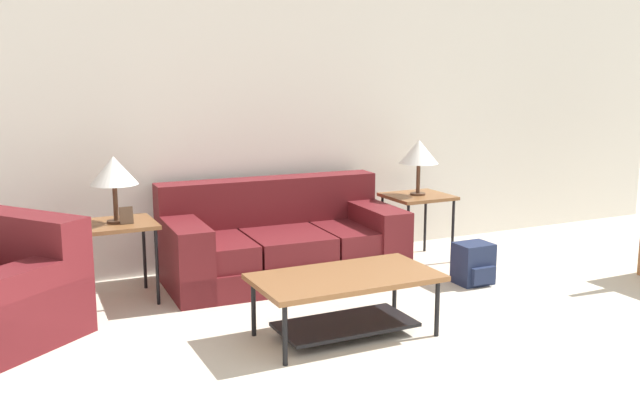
# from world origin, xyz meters

# --- Properties ---
(wall_back) EXTENTS (9.19, 0.06, 2.60)m
(wall_back) POSITION_xyz_m (0.00, 4.12, 1.30)
(wall_back) COLOR silver
(wall_back) RESTS_ON ground_plane
(couch) EXTENTS (2.01, 1.04, 0.82)m
(couch) POSITION_xyz_m (-0.33, 3.55, 0.29)
(couch) COLOR maroon
(couch) RESTS_ON ground_plane
(coffee_table) EXTENTS (1.22, 0.66, 0.42)m
(coffee_table) POSITION_xyz_m (-0.47, 2.11, 0.32)
(coffee_table) COLOR brown
(coffee_table) RESTS_ON ground_plane
(side_table_left) EXTENTS (0.57, 0.53, 0.62)m
(side_table_left) POSITION_xyz_m (-1.69, 3.52, 0.56)
(side_table_left) COLOR brown
(side_table_left) RESTS_ON ground_plane
(side_table_right) EXTENTS (0.57, 0.53, 0.62)m
(side_table_right) POSITION_xyz_m (1.03, 3.52, 0.56)
(side_table_right) COLOR brown
(side_table_right) RESTS_ON ground_plane
(table_lamp_left) EXTENTS (0.36, 0.36, 0.51)m
(table_lamp_left) POSITION_xyz_m (-1.69, 3.52, 1.01)
(table_lamp_left) COLOR #472D1E
(table_lamp_left) RESTS_ON side_table_left
(table_lamp_right) EXTENTS (0.36, 0.36, 0.51)m
(table_lamp_right) POSITION_xyz_m (1.03, 3.52, 1.01)
(table_lamp_right) COLOR #472D1E
(table_lamp_right) RESTS_ON side_table_right
(backpack) EXTENTS (0.29, 0.32, 0.34)m
(backpack) POSITION_xyz_m (1.04, 2.68, 0.17)
(backpack) COLOR #1E2847
(backpack) RESTS_ON ground_plane
(picture_frame) EXTENTS (0.10, 0.04, 0.13)m
(picture_frame) POSITION_xyz_m (-1.63, 3.44, 0.68)
(picture_frame) COLOR #4C3828
(picture_frame) RESTS_ON side_table_left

